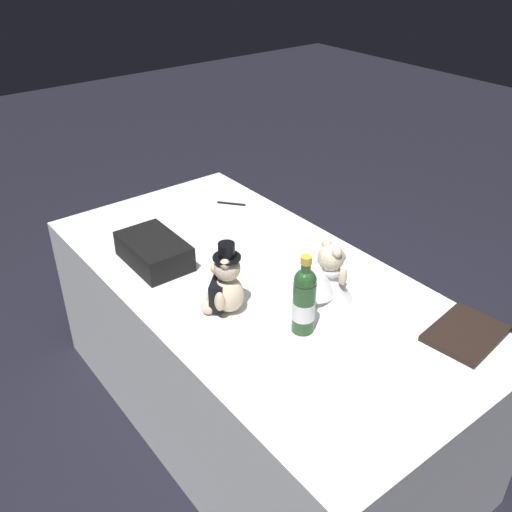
% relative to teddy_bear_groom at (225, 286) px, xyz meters
% --- Properties ---
extents(ground_plane, '(12.00, 12.00, 0.00)m').
position_rel_teddy_bear_groom_xyz_m(ground_plane, '(0.09, -0.21, -0.84)').
color(ground_plane, black).
extents(reception_table, '(1.88, 0.95, 0.74)m').
position_rel_teddy_bear_groom_xyz_m(reception_table, '(0.09, -0.21, -0.47)').
color(reception_table, white).
rests_on(reception_table, ground_plane).
extents(teddy_bear_groom, '(0.16, 0.15, 0.27)m').
position_rel_teddy_bear_groom_xyz_m(teddy_bear_groom, '(0.00, 0.00, 0.00)').
color(teddy_bear_groom, beige).
rests_on(teddy_bear_groom, reception_table).
extents(teddy_bear_bride, '(0.18, 0.23, 0.23)m').
position_rel_teddy_bear_groom_xyz_m(teddy_bear_bride, '(-0.17, -0.32, -0.01)').
color(teddy_bear_bride, white).
rests_on(teddy_bear_bride, reception_table).
extents(champagne_bottle, '(0.08, 0.08, 0.29)m').
position_rel_teddy_bear_groom_xyz_m(champagne_bottle, '(-0.25, -0.14, 0.02)').
color(champagne_bottle, '#264F25').
rests_on(champagne_bottle, reception_table).
extents(signing_pen, '(0.12, 0.10, 0.01)m').
position_rel_teddy_bear_groom_xyz_m(signing_pen, '(0.68, -0.50, -0.10)').
color(signing_pen, black).
rests_on(signing_pen, reception_table).
extents(gift_case_black, '(0.32, 0.20, 0.10)m').
position_rel_teddy_bear_groom_xyz_m(gift_case_black, '(0.43, 0.04, -0.05)').
color(gift_case_black, black).
rests_on(gift_case_black, reception_table).
extents(guestbook, '(0.23, 0.29, 0.02)m').
position_rel_teddy_bear_groom_xyz_m(guestbook, '(-0.61, -0.55, -0.09)').
color(guestbook, black).
rests_on(guestbook, reception_table).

